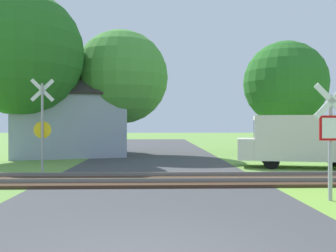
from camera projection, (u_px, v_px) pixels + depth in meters
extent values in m
cube|color=#424244|center=(151.00, 223.00, 7.00)|extent=(7.13, 80.00, 0.01)
cube|color=#422D1E|center=(153.00, 180.00, 12.07)|extent=(60.00, 2.60, 0.10)
cube|color=slate|center=(154.00, 174.00, 12.79)|extent=(60.00, 0.08, 0.12)
cube|color=slate|center=(153.00, 180.00, 11.35)|extent=(60.00, 0.08, 0.12)
cylinder|color=#9E9EA5|center=(330.00, 148.00, 9.06)|extent=(0.10, 0.10, 2.57)
cube|color=red|center=(332.00, 128.00, 9.00)|extent=(0.60, 0.05, 0.60)
cube|color=white|center=(332.00, 128.00, 8.97)|extent=(0.49, 0.03, 0.49)
cube|color=white|center=(332.00, 101.00, 8.99)|extent=(0.88, 0.05, 0.88)
cube|color=white|center=(332.00, 101.00, 8.99)|extent=(0.88, 0.05, 0.88)
cylinder|color=#9E9EA5|center=(42.00, 129.00, 14.05)|extent=(0.09, 0.09, 3.40)
cube|color=white|center=(42.00, 90.00, 14.10)|extent=(0.87, 0.18, 0.88)
cube|color=white|center=(42.00, 90.00, 14.10)|extent=(0.87, 0.18, 0.88)
cylinder|color=yellow|center=(42.00, 130.00, 14.11)|extent=(0.64, 0.14, 0.64)
cube|color=#99A3B7|center=(68.00, 125.00, 22.99)|extent=(7.62, 7.81, 3.67)
cube|color=#332D2D|center=(69.00, 71.00, 21.45)|extent=(7.16, 5.21, 2.90)
cube|color=#332D2D|center=(67.00, 78.00, 24.50)|extent=(7.16, 5.21, 2.90)
cube|color=brown|center=(95.00, 70.00, 23.48)|extent=(0.62, 0.62, 1.10)
cylinder|color=#513823|center=(121.00, 133.00, 22.74)|extent=(0.33, 0.33, 2.62)
sphere|color=#478E38|center=(121.00, 77.00, 22.72)|extent=(5.67, 5.67, 5.67)
cylinder|color=#513823|center=(21.00, 130.00, 19.64)|extent=(0.29, 0.29, 3.14)
sphere|color=#286B23|center=(21.00, 53.00, 19.62)|extent=(6.57, 6.57, 6.57)
cylinder|color=#513823|center=(285.00, 134.00, 24.24)|extent=(0.43, 0.43, 2.53)
sphere|color=#286B23|center=(285.00, 83.00, 24.23)|extent=(5.40, 5.40, 5.40)
cube|color=silver|center=(304.00, 138.00, 16.04)|extent=(4.51, 2.75, 1.90)
cube|color=silver|center=(246.00, 149.00, 16.49)|extent=(1.07, 1.91, 0.90)
cube|color=#19232D|center=(254.00, 130.00, 16.42)|extent=(0.38, 1.59, 0.85)
cube|color=navy|center=(300.00, 144.00, 16.98)|extent=(3.70, 0.81, 0.16)
cylinder|color=black|center=(268.00, 158.00, 17.07)|extent=(0.70, 0.32, 0.68)
cylinder|color=black|center=(271.00, 161.00, 15.54)|extent=(0.70, 0.32, 0.68)
cylinder|color=black|center=(335.00, 159.00, 16.55)|extent=(0.70, 0.32, 0.68)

